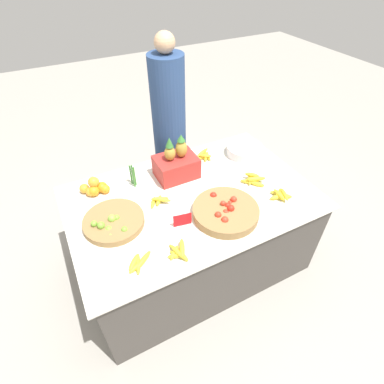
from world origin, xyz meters
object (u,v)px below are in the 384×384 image
(lime_bowl, at_px, (114,222))
(produce_crate, at_px, (176,164))
(vendor_person, at_px, (170,135))
(metal_bowl, at_px, (245,150))
(price_sign, at_px, (182,220))
(tomato_basket, at_px, (225,211))

(lime_bowl, height_order, produce_crate, produce_crate)
(lime_bowl, xyz_separation_m, vendor_person, (0.79, 0.85, 0.01))
(lime_bowl, relative_size, metal_bowl, 1.30)
(lime_bowl, relative_size, price_sign, 3.31)
(tomato_basket, height_order, metal_bowl, tomato_basket)
(tomato_basket, height_order, vendor_person, vendor_person)
(lime_bowl, distance_m, tomato_basket, 0.77)
(metal_bowl, xyz_separation_m, vendor_person, (-0.48, 0.55, -0.01))
(tomato_basket, bearing_deg, metal_bowl, 45.64)
(tomato_basket, relative_size, produce_crate, 1.25)
(price_sign, relative_size, produce_crate, 0.34)
(tomato_basket, height_order, price_sign, price_sign)
(lime_bowl, xyz_separation_m, price_sign, (0.41, -0.22, 0.02))
(tomato_basket, distance_m, metal_bowl, 0.79)
(vendor_person, bearing_deg, produce_crate, -108.67)
(price_sign, bearing_deg, vendor_person, 80.74)
(metal_bowl, distance_m, price_sign, 1.01)
(metal_bowl, relative_size, price_sign, 2.56)
(lime_bowl, xyz_separation_m, tomato_basket, (0.72, -0.27, 0.01))
(tomato_basket, relative_size, metal_bowl, 1.46)
(lime_bowl, xyz_separation_m, metal_bowl, (1.28, 0.30, 0.01))
(price_sign, xyz_separation_m, produce_crate, (0.19, 0.51, 0.06))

